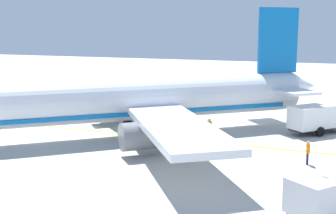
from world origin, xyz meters
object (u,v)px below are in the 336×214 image
object	(u,v)px
airliner_foreground	(125,101)
crew_marshaller	(308,151)
service_truck_pushback	(318,117)
crew_loader_right	(209,126)

from	to	relation	value
airliner_foreground	crew_marshaller	bearing A→B (deg)	-98.18
airliner_foreground	service_truck_pushback	bearing A→B (deg)	-62.31
service_truck_pushback	crew_loader_right	bearing A→B (deg)	122.25
service_truck_pushback	crew_marshaller	bearing A→B (deg)	-179.80
service_truck_pushback	crew_marshaller	distance (m)	10.85
crew_marshaller	crew_loader_right	distance (m)	10.43
airliner_foreground	crew_loader_right	xyz separation A→B (m)	(2.80, -7.17, -2.34)
crew_loader_right	service_truck_pushback	bearing A→B (deg)	-57.75
airliner_foreground	crew_marshaller	xyz separation A→B (m)	(-2.33, -16.24, -2.33)
airliner_foreground	service_truck_pushback	size ratio (longest dim) A/B	5.48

